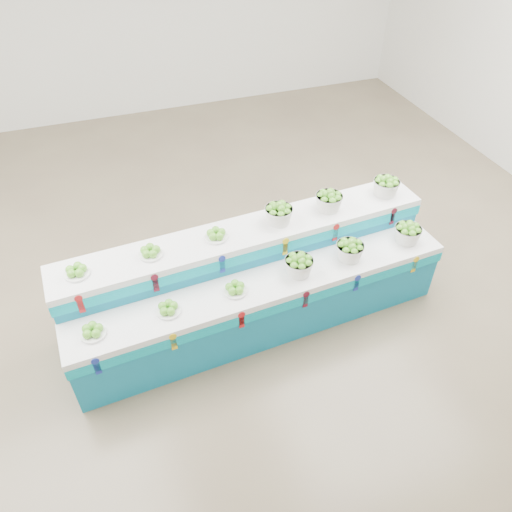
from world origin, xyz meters
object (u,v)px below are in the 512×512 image
Objects in this scene: basket_lower_left at (299,265)px; plate_upper_mid at (150,251)px; display_stand at (256,282)px; basket_upper_right at (386,186)px.

basket_lower_left is 1.44m from plate_upper_mid.
basket_upper_right reaches higher than display_stand.
plate_upper_mid is 0.82× the size of basket_upper_right.
basket_lower_left is (0.37, -0.22, 0.32)m from display_stand.
basket_upper_right reaches higher than plate_upper_mid.
basket_lower_left is 1.23× the size of plate_upper_mid.
basket_upper_right is (2.63, 0.18, 0.06)m from plate_upper_mid.
display_stand is at bearing -10.10° from plate_upper_mid.
display_stand is 13.78× the size of basket_upper_right.
basket_upper_right is at bearing 8.40° from display_stand.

